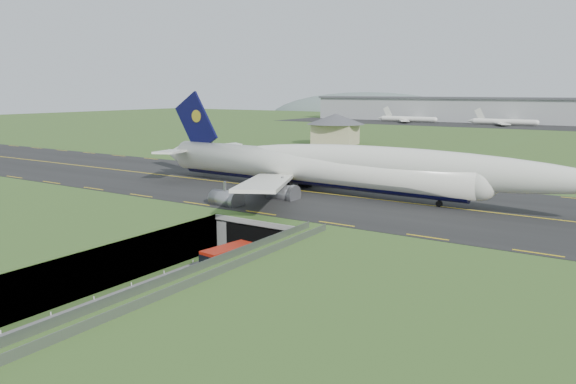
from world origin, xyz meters
The scene contains 10 objects.
ground centered at (0.00, 0.00, 0.00)m, with size 900.00×900.00×0.00m, color #415B24.
airfield_deck centered at (0.00, 0.00, 3.00)m, with size 800.00×800.00×6.00m, color gray.
trench_road centered at (0.00, -7.50, 0.10)m, with size 12.00×75.00×0.20m, color slate.
taxiway centered at (0.00, 33.00, 6.09)m, with size 800.00×44.00×0.18m, color black.
tunnel_portal centered at (0.00, 16.71, 3.33)m, with size 17.00×22.30×6.00m.
guideway centered at (11.00, -19.11, 5.32)m, with size 3.00×53.00×7.05m.
jumbo_jet centered at (0.52, 33.42, 11.45)m, with size 95.28×61.14×20.24m.
shuttle_tram centered at (0.44, 0.54, 1.87)m, with size 4.23×8.78×3.42m.
service_building centered at (-47.33, 121.40, 12.79)m, with size 24.58×24.58×11.46m.
cargo_terminal centered at (-0.06, 299.41, 13.96)m, with size 320.00×67.00×15.60m.
Camera 1 is at (50.56, -60.33, 25.89)m, focal length 35.00 mm.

